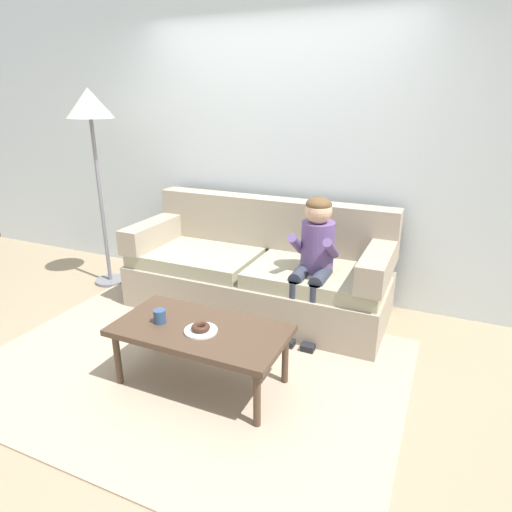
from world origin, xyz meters
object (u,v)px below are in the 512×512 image
at_px(couch, 259,272).
at_px(mug, 160,316).
at_px(coffee_table, 200,333).
at_px(floor_lamp, 91,118).
at_px(person_child, 314,253).
at_px(donut, 201,327).

relative_size(couch, mug, 25.10).
bearing_deg(coffee_table, mug, -170.32).
distance_m(couch, coffee_table, 1.21).
height_order(coffee_table, floor_lamp, floor_lamp).
bearing_deg(person_child, mug, -124.66).
xyz_separation_m(coffee_table, floor_lamp, (-1.75, 1.10, 1.24)).
height_order(couch, coffee_table, couch).
height_order(donut, floor_lamp, floor_lamp).
bearing_deg(mug, floor_lamp, 142.16).
distance_m(coffee_table, donut, 0.09).
bearing_deg(coffee_table, person_child, 65.86).
bearing_deg(couch, coffee_table, -84.51).
xyz_separation_m(couch, coffee_table, (0.12, -1.20, 0.04)).
distance_m(person_child, floor_lamp, 2.39).
distance_m(coffee_table, person_child, 1.12).
bearing_deg(couch, person_child, -20.37).
bearing_deg(person_child, floor_lamp, 177.22).
bearing_deg(donut, mug, -179.28).
distance_m(couch, person_child, 0.68).
relative_size(donut, floor_lamp, 0.06).
distance_m(person_child, mug, 1.28).
bearing_deg(donut, floor_lamp, 147.32).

